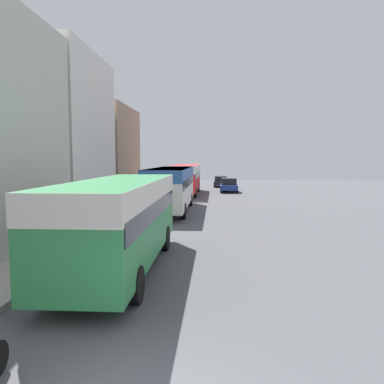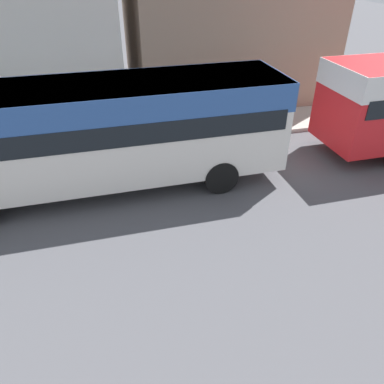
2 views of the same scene
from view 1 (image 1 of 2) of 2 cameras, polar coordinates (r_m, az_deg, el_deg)
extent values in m
cube|color=silver|center=(25.50, -19.96, 7.94)|extent=(5.30, 8.41, 10.31)
cube|color=gray|center=(34.19, -14.33, 5.56)|extent=(6.04, 8.56, 8.23)
cube|color=#2D8447|center=(12.81, -10.89, -3.95)|extent=(2.47, 9.26, 2.55)
cube|color=silver|center=(12.71, -10.96, 0.03)|extent=(2.50, 9.31, 0.77)
cube|color=black|center=(12.77, -10.92, -2.54)|extent=(2.52, 8.89, 0.56)
cylinder|color=black|center=(16.06, -12.20, -6.76)|extent=(0.28, 1.00, 1.00)
cylinder|color=black|center=(15.61, -4.08, -7.00)|extent=(0.28, 1.00, 1.00)
cylinder|color=black|center=(10.83, -20.66, -12.83)|extent=(0.28, 1.00, 1.00)
cylinder|color=black|center=(10.15, -8.51, -13.79)|extent=(0.28, 1.00, 1.00)
cube|color=silver|center=(26.61, -3.22, 0.87)|extent=(2.54, 10.47, 2.60)
cube|color=#2D569E|center=(26.56, -3.23, 2.83)|extent=(2.56, 10.52, 0.78)
cube|color=black|center=(26.59, -3.22, 1.57)|extent=(2.59, 10.05, 0.57)
cylinder|color=black|center=(30.09, -4.69, -1.12)|extent=(0.28, 1.00, 1.00)
cylinder|color=black|center=(29.84, -0.25, -1.16)|extent=(0.28, 1.00, 1.00)
cylinder|color=black|center=(23.73, -6.93, -2.83)|extent=(0.28, 1.00, 1.00)
cylinder|color=black|center=(23.42, -1.30, -2.90)|extent=(0.28, 1.00, 1.00)
cube|color=red|center=(39.37, -0.88, 2.27)|extent=(2.44, 11.06, 2.59)
cube|color=white|center=(39.34, -0.89, 3.59)|extent=(2.46, 11.12, 0.78)
cube|color=black|center=(39.36, -0.88, 2.74)|extent=(2.49, 10.62, 0.57)
cylinder|color=black|center=(42.96, -2.02, 0.77)|extent=(0.28, 1.00, 1.00)
cylinder|color=black|center=(42.80, 0.97, 0.76)|extent=(0.28, 1.00, 1.00)
cylinder|color=black|center=(36.17, -3.07, -0.06)|extent=(0.28, 1.00, 1.00)
cylinder|color=black|center=(35.98, 0.48, -0.08)|extent=(0.28, 1.00, 1.00)
cube|color=navy|center=(42.17, 5.63, 0.79)|extent=(1.85, 3.96, 0.54)
cube|color=black|center=(42.13, 5.63, 1.64)|extent=(1.63, 2.18, 0.70)
cylinder|color=black|center=(43.39, 4.44, 0.56)|extent=(0.22, 0.64, 0.64)
cylinder|color=black|center=(43.45, 6.69, 0.55)|extent=(0.22, 0.64, 0.64)
cylinder|color=black|center=(40.95, 4.49, 0.29)|extent=(0.22, 0.64, 0.64)
cylinder|color=black|center=(41.01, 6.88, 0.28)|extent=(0.22, 0.64, 0.64)
cube|color=black|center=(50.17, 4.39, 1.45)|extent=(1.76, 4.35, 0.46)
cube|color=black|center=(50.14, 4.39, 2.07)|extent=(1.55, 2.39, 0.64)
cylinder|color=black|center=(51.53, 3.46, 1.30)|extent=(0.22, 0.64, 0.64)
cylinder|color=black|center=(51.55, 5.27, 1.28)|extent=(0.22, 0.64, 0.64)
cylinder|color=black|center=(48.84, 3.46, 1.08)|extent=(0.22, 0.64, 0.64)
cylinder|color=black|center=(48.86, 5.36, 1.07)|extent=(0.22, 0.64, 0.64)
cylinder|color=#232838|center=(32.95, -7.53, -0.50)|extent=(0.26, 0.26, 0.82)
cylinder|color=#4C6B4C|center=(32.89, -7.54, 0.79)|extent=(0.32, 0.32, 0.68)
sphere|color=tan|center=(32.86, -7.55, 1.58)|extent=(0.22, 0.22, 0.22)
camera|label=2|loc=(27.36, 18.22, 9.59)|focal=35.00mm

